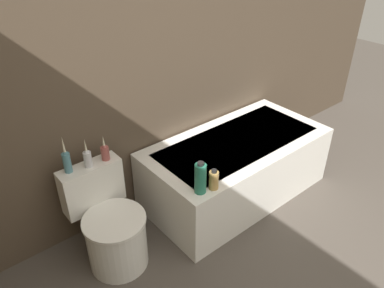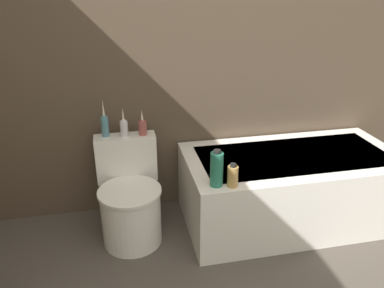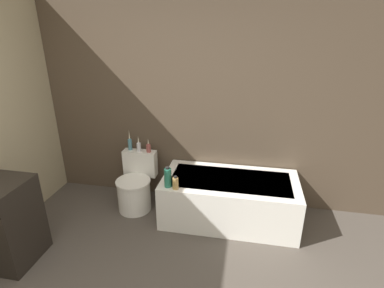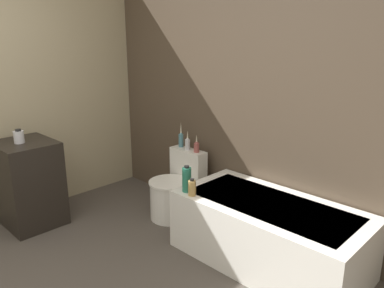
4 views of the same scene
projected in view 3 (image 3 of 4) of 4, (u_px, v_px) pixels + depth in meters
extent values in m
cube|color=brown|center=(173.00, 102.00, 3.69)|extent=(6.40, 0.06, 2.60)
cube|color=white|center=(229.00, 199.00, 3.54)|extent=(1.56, 0.78, 0.53)
cube|color=#B7BCC6|center=(230.00, 180.00, 3.44)|extent=(1.36, 0.58, 0.01)
cylinder|color=white|center=(134.00, 196.00, 3.75)|extent=(0.41, 0.41, 0.39)
cylinder|color=white|center=(133.00, 181.00, 3.67)|extent=(0.43, 0.43, 0.02)
cube|color=white|center=(140.00, 163.00, 3.87)|extent=(0.43, 0.14, 0.34)
cube|color=black|center=(1.00, 222.00, 2.87)|extent=(0.59, 0.51, 0.85)
cylinder|color=teal|center=(130.00, 145.00, 3.82)|extent=(0.05, 0.05, 0.14)
sphere|color=teal|center=(130.00, 139.00, 3.80)|extent=(0.03, 0.03, 0.03)
cone|color=beige|center=(129.00, 135.00, 3.77)|extent=(0.02, 0.02, 0.13)
cylinder|color=silver|center=(139.00, 147.00, 3.78)|extent=(0.05, 0.05, 0.11)
sphere|color=silver|center=(139.00, 143.00, 3.76)|extent=(0.03, 0.03, 0.03)
cone|color=beige|center=(138.00, 139.00, 3.74)|extent=(0.02, 0.02, 0.10)
cylinder|color=#994C47|center=(149.00, 148.00, 3.76)|extent=(0.06, 0.06, 0.10)
sphere|color=#994C47|center=(148.00, 145.00, 3.74)|extent=(0.04, 0.04, 0.04)
cone|color=beige|center=(148.00, 142.00, 3.73)|extent=(0.02, 0.02, 0.09)
cylinder|color=#267259|center=(168.00, 178.00, 3.24)|extent=(0.08, 0.08, 0.22)
cylinder|color=black|center=(167.00, 168.00, 3.20)|extent=(0.04, 0.04, 0.02)
cylinder|color=tan|center=(175.00, 183.00, 3.22)|extent=(0.07, 0.07, 0.13)
cylinder|color=black|center=(175.00, 177.00, 3.19)|extent=(0.04, 0.04, 0.02)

